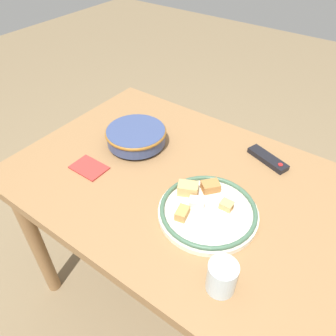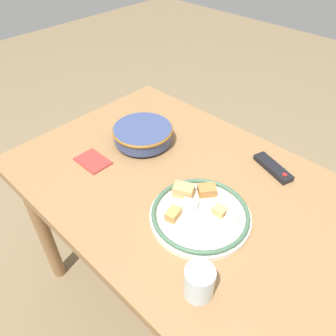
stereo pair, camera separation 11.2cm
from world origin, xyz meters
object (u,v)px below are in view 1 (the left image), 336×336
object	(u,v)px
noodle_bowl	(136,136)
food_plate	(208,210)
tv_remote	(268,159)
drinking_glass	(222,277)

from	to	relation	value
noodle_bowl	food_plate	bearing A→B (deg)	-19.55
noodle_bowl	tv_remote	distance (m)	0.50
tv_remote	drinking_glass	xyz separation A→B (m)	(0.10, -0.54, 0.04)
food_plate	noodle_bowl	bearing A→B (deg)	160.45
noodle_bowl	drinking_glass	xyz separation A→B (m)	(0.56, -0.33, 0.01)
drinking_glass	tv_remote	bearing A→B (deg)	100.92
tv_remote	drinking_glass	distance (m)	0.55
food_plate	tv_remote	world-z (taller)	food_plate
food_plate	drinking_glass	distance (m)	0.24
noodle_bowl	food_plate	size ratio (longest dim) A/B	0.76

